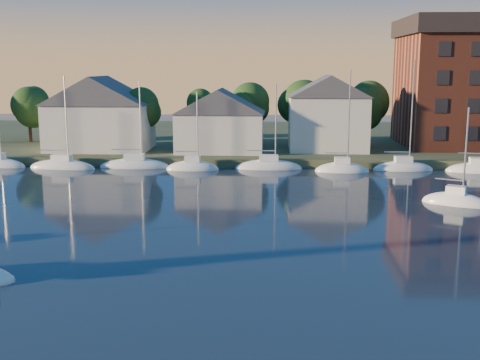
# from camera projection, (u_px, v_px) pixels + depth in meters

# --- Properties ---
(shoreline_land) EXTENTS (160.00, 50.00, 2.00)m
(shoreline_land) POSITION_uv_depth(u_px,v_px,m) (267.00, 142.00, 95.82)
(shoreline_land) COLOR #353E24
(shoreline_land) RESTS_ON ground
(wooden_dock) EXTENTS (120.00, 3.00, 1.00)m
(wooden_dock) POSITION_uv_depth(u_px,v_px,m) (266.00, 165.00, 73.25)
(wooden_dock) COLOR brown
(wooden_dock) RESTS_ON ground
(clubhouse_west) EXTENTS (13.65, 9.45, 9.64)m
(clubhouse_west) POSITION_uv_depth(u_px,v_px,m) (100.00, 112.00, 79.13)
(clubhouse_west) COLOR beige
(clubhouse_west) RESTS_ON shoreline_land
(clubhouse_centre) EXTENTS (11.55, 8.40, 8.08)m
(clubhouse_centre) POSITION_uv_depth(u_px,v_px,m) (220.00, 119.00, 77.50)
(clubhouse_centre) COLOR beige
(clubhouse_centre) RESTS_ON shoreline_land
(clubhouse_east) EXTENTS (10.50, 8.40, 9.80)m
(clubhouse_east) POSITION_uv_depth(u_px,v_px,m) (328.00, 112.00, 78.61)
(clubhouse_east) COLOR beige
(clubhouse_east) RESTS_ON shoreline_land
(tree_line) EXTENTS (93.40, 5.40, 8.90)m
(tree_line) POSITION_uv_depth(u_px,v_px,m) (282.00, 101.00, 82.61)
(tree_line) COLOR #332017
(tree_line) RESTS_ON shoreline_land
(moored_fleet) EXTENTS (79.50, 2.40, 12.05)m
(moored_fleet) POSITION_uv_depth(u_px,v_px,m) (232.00, 168.00, 70.49)
(moored_fleet) COLOR silver
(moored_fleet) RESTS_ON ground
(drifting_sailboat_right) EXTENTS (6.02, 4.36, 9.58)m
(drifting_sailboat_right) POSITION_uv_depth(u_px,v_px,m) (455.00, 203.00, 52.50)
(drifting_sailboat_right) COLOR silver
(drifting_sailboat_right) RESTS_ON ground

